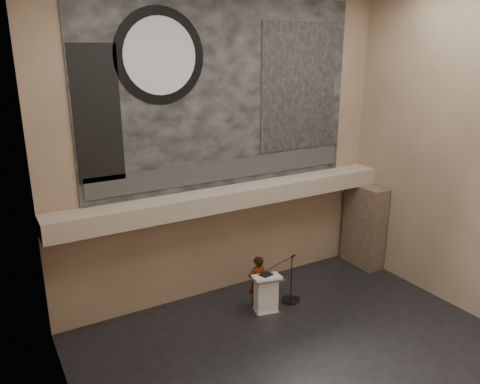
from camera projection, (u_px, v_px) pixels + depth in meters
floor at (309, 359)px, 10.80m from camera, size 10.00×10.00×0.00m
wall_back at (225, 148)px, 12.86m from camera, size 10.00×0.02×8.50m
wall_left at (63, 228)px, 7.15m from camera, size 0.02×8.00×8.50m
wall_right at (472, 156)px, 11.95m from camera, size 0.02×8.00×8.50m
soffit at (233, 197)px, 12.91m from camera, size 10.00×0.80×0.50m
sprinkler_left at (180, 217)px, 12.18m from camera, size 0.04×0.04×0.06m
sprinkler_right at (289, 197)px, 13.86m from camera, size 0.04×0.04×0.06m
banner at (225, 95)px, 12.41m from camera, size 8.00×0.05×5.00m
banner_text_strip at (227, 170)px, 12.98m from camera, size 7.76×0.02×0.55m
banner_clock_rim at (160, 56)px, 11.22m from camera, size 2.30×0.02×2.30m
banner_clock_face at (160, 56)px, 11.20m from camera, size 1.84×0.02×1.84m
banner_building_print at (299, 87)px, 13.49m from camera, size 2.60×0.02×3.60m
banner_brick_print at (97, 115)px, 10.83m from camera, size 1.10×0.02×3.20m
stone_pier at (364, 226)px, 15.24m from camera, size 0.60×1.40×2.70m
lectern at (266, 294)px, 12.57m from camera, size 0.82×0.66×1.14m
binder at (266, 275)px, 12.43m from camera, size 0.37×0.33×0.04m
papers at (265, 277)px, 12.33m from camera, size 0.24×0.33×0.00m
speaker_person at (257, 282)px, 12.79m from camera, size 0.57×0.39×1.52m
mic_stand at (290, 294)px, 13.21m from camera, size 1.57×0.69×1.41m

